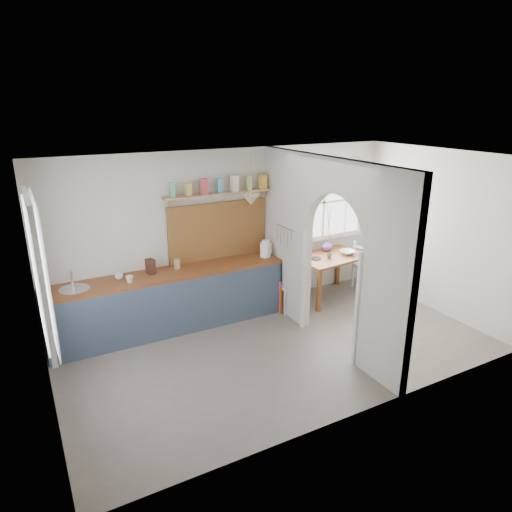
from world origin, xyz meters
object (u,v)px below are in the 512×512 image
kettle (265,248)px  dining_table (329,276)px  chair_left (287,282)px  vase (327,246)px  chair_right (368,264)px

kettle → dining_table: bearing=-19.8°
chair_left → vase: size_ratio=4.91×
chair_left → chair_right: 1.78m
chair_left → vase: bearing=99.8°
chair_left → vase: (1.02, 0.31, 0.39)m
chair_right → kettle: 2.17m
dining_table → kettle: 1.38m
chair_right → kettle: bearing=70.1°
dining_table → chair_right: (0.89, 0.02, 0.07)m
chair_right → kettle: (-2.09, 0.12, 0.59)m
dining_table → chair_right: chair_right is taller
vase → chair_right: bearing=-17.2°
kettle → chair_left: bearing=-45.0°
chair_left → kettle: bearing=-128.7°
chair_right → kettle: kettle is taller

